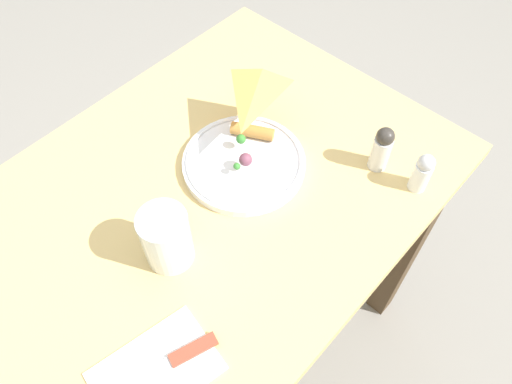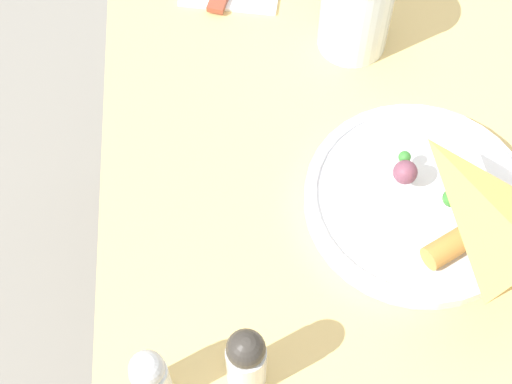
% 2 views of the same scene
% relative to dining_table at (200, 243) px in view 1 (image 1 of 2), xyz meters
% --- Properties ---
extents(ground_plane, '(6.00, 6.00, 0.00)m').
position_rel_dining_table_xyz_m(ground_plane, '(0.00, 0.00, -0.61)').
color(ground_plane, gray).
extents(dining_table, '(0.96, 0.65, 0.75)m').
position_rel_dining_table_xyz_m(dining_table, '(0.00, 0.00, 0.00)').
color(dining_table, '#DBB770').
rests_on(dining_table, ground_plane).
extents(plate_pizza, '(0.23, 0.23, 0.06)m').
position_rel_dining_table_xyz_m(plate_pizza, '(-0.12, 0.01, 0.15)').
color(plate_pizza, white).
rests_on(plate_pizza, dining_table).
extents(milk_glass, '(0.08, 0.08, 0.11)m').
position_rel_dining_table_xyz_m(milk_glass, '(0.09, 0.05, 0.19)').
color(milk_glass, white).
rests_on(milk_glass, dining_table).
extents(napkin_folded, '(0.19, 0.15, 0.00)m').
position_rel_dining_table_xyz_m(napkin_folded, '(0.23, 0.17, 0.14)').
color(napkin_folded, white).
rests_on(napkin_folded, dining_table).
extents(butter_knife, '(0.19, 0.08, 0.01)m').
position_rel_dining_table_xyz_m(butter_knife, '(0.22, 0.17, 0.14)').
color(butter_knife, '#99422D').
rests_on(butter_knife, napkin_folded).
extents(salt_shaker, '(0.03, 0.03, 0.08)m').
position_rel_dining_table_xyz_m(salt_shaker, '(-0.30, 0.27, 0.18)').
color(salt_shaker, white).
rests_on(salt_shaker, dining_table).
extents(pepper_shaker, '(0.03, 0.03, 0.10)m').
position_rel_dining_table_xyz_m(pepper_shaker, '(-0.29, 0.19, 0.19)').
color(pepper_shaker, silver).
rests_on(pepper_shaker, dining_table).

